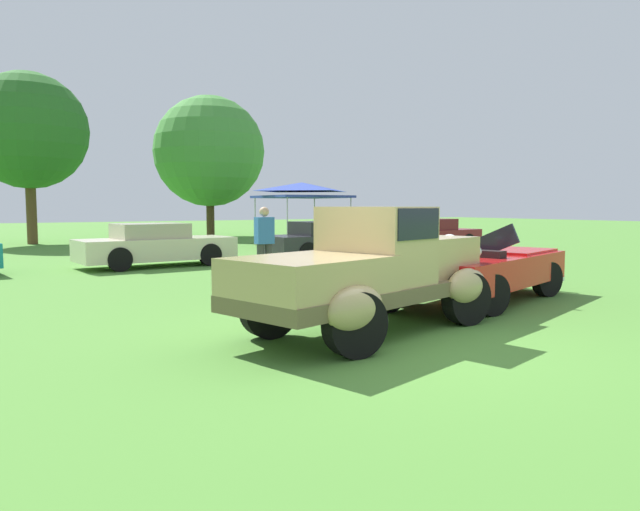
{
  "coord_description": "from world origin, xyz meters",
  "views": [
    {
      "loc": [
        -4.59,
        -5.8,
        1.71
      ],
      "look_at": [
        0.5,
        2.66,
        0.87
      ],
      "focal_mm": 32.72,
      "sensor_mm": 36.0,
      "label": 1
    }
  ],
  "objects_px": {
    "show_car_burgundy": "(430,235)",
    "canopy_tent_left_field": "(302,189)",
    "show_car_charcoal": "(327,241)",
    "neighbor_convertible": "(482,268)",
    "spectator_between_cars": "(264,241)",
    "feature_pickup_truck": "(372,268)",
    "show_car_cream": "(156,245)"
  },
  "relations": [
    {
      "from": "show_car_cream",
      "to": "show_car_charcoal",
      "type": "distance_m",
      "value": 5.3
    },
    {
      "from": "show_car_cream",
      "to": "feature_pickup_truck",
      "type": "bearing_deg",
      "value": -89.09
    },
    {
      "from": "show_car_cream",
      "to": "spectator_between_cars",
      "type": "relative_size",
      "value": 2.61
    },
    {
      "from": "neighbor_convertible",
      "to": "show_car_burgundy",
      "type": "distance_m",
      "value": 11.82
    },
    {
      "from": "show_car_burgundy",
      "to": "feature_pickup_truck",
      "type": "bearing_deg",
      "value": -134.78
    },
    {
      "from": "show_car_cream",
      "to": "show_car_charcoal",
      "type": "relative_size",
      "value": 1.06
    },
    {
      "from": "neighbor_convertible",
      "to": "spectator_between_cars",
      "type": "xyz_separation_m",
      "value": [
        -2.28,
        4.37,
        0.34
      ]
    },
    {
      "from": "spectator_between_cars",
      "to": "canopy_tent_left_field",
      "type": "relative_size",
      "value": 0.51
    },
    {
      "from": "show_car_cream",
      "to": "canopy_tent_left_field",
      "type": "relative_size",
      "value": 1.32
    },
    {
      "from": "show_car_cream",
      "to": "spectator_between_cars",
      "type": "xyz_separation_m",
      "value": [
        1.19,
        -4.62,
        0.31
      ]
    },
    {
      "from": "neighbor_convertible",
      "to": "canopy_tent_left_field",
      "type": "height_order",
      "value": "canopy_tent_left_field"
    },
    {
      "from": "show_car_charcoal",
      "to": "show_car_burgundy",
      "type": "relative_size",
      "value": 0.92
    },
    {
      "from": "feature_pickup_truck",
      "to": "spectator_between_cars",
      "type": "relative_size",
      "value": 2.63
    },
    {
      "from": "neighbor_convertible",
      "to": "canopy_tent_left_field",
      "type": "bearing_deg",
      "value": 73.43
    },
    {
      "from": "show_car_burgundy",
      "to": "canopy_tent_left_field",
      "type": "bearing_deg",
      "value": 121.0
    },
    {
      "from": "show_car_charcoal",
      "to": "show_car_burgundy",
      "type": "height_order",
      "value": "same"
    },
    {
      "from": "feature_pickup_truck",
      "to": "canopy_tent_left_field",
      "type": "distance_m",
      "value": 17.21
    },
    {
      "from": "feature_pickup_truck",
      "to": "show_car_burgundy",
      "type": "relative_size",
      "value": 0.99
    },
    {
      "from": "canopy_tent_left_field",
      "to": "show_car_burgundy",
      "type": "bearing_deg",
      "value": -59.0
    },
    {
      "from": "show_car_cream",
      "to": "canopy_tent_left_field",
      "type": "height_order",
      "value": "canopy_tent_left_field"
    },
    {
      "from": "feature_pickup_truck",
      "to": "neighbor_convertible",
      "type": "xyz_separation_m",
      "value": [
        3.31,
        1.13,
        -0.29
      ]
    },
    {
      "from": "neighbor_convertible",
      "to": "show_car_cream",
      "type": "bearing_deg",
      "value": 111.1
    },
    {
      "from": "show_car_burgundy",
      "to": "spectator_between_cars",
      "type": "relative_size",
      "value": 2.67
    },
    {
      "from": "show_car_charcoal",
      "to": "canopy_tent_left_field",
      "type": "bearing_deg",
      "value": 67.79
    },
    {
      "from": "feature_pickup_truck",
      "to": "show_car_charcoal",
      "type": "relative_size",
      "value": 1.07
    },
    {
      "from": "spectator_between_cars",
      "to": "show_car_cream",
      "type": "bearing_deg",
      "value": 104.41
    },
    {
      "from": "neighbor_convertible",
      "to": "spectator_between_cars",
      "type": "distance_m",
      "value": 4.94
    },
    {
      "from": "show_car_cream",
      "to": "show_car_burgundy",
      "type": "relative_size",
      "value": 0.98
    },
    {
      "from": "spectator_between_cars",
      "to": "neighbor_convertible",
      "type": "bearing_deg",
      "value": -62.43
    },
    {
      "from": "feature_pickup_truck",
      "to": "neighbor_convertible",
      "type": "relative_size",
      "value": 0.99
    },
    {
      "from": "neighbor_convertible",
      "to": "spectator_between_cars",
      "type": "bearing_deg",
      "value": 117.57
    },
    {
      "from": "show_car_charcoal",
      "to": "canopy_tent_left_field",
      "type": "xyz_separation_m",
      "value": [
        2.47,
        6.05,
        1.83
      ]
    }
  ]
}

